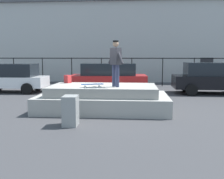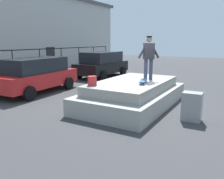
{
  "view_description": "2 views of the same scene",
  "coord_description": "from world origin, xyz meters",
  "px_view_note": "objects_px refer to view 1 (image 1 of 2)",
  "views": [
    {
      "loc": [
        1.23,
        -10.37,
        2.17
      ],
      "look_at": [
        0.32,
        0.7,
        0.74
      ],
      "focal_mm": 42.46,
      "sensor_mm": 36.0,
      "label": 1
    },
    {
      "loc": [
        -8.21,
        -3.81,
        2.55
      ],
      "look_at": [
        -0.05,
        0.91,
        0.56
      ],
      "focal_mm": 37.18,
      "sensor_mm": 36.0,
      "label": 2
    }
  ],
  "objects_px": {
    "backpack": "(68,79)",
    "car_red_hatchback_mid": "(109,77)",
    "car_white_hatchback_near": "(12,77)",
    "car_black_hatchback_far": "(213,77)",
    "utility_box": "(70,111)",
    "skateboarder": "(116,60)",
    "skateboard": "(92,84)"
  },
  "relations": [
    {
      "from": "skateboarder",
      "to": "backpack",
      "type": "relative_size",
      "value": 5.1
    },
    {
      "from": "skateboarder",
      "to": "backpack",
      "type": "xyz_separation_m",
      "value": [
        -2.16,
        1.25,
        -0.83
      ]
    },
    {
      "from": "car_white_hatchback_near",
      "to": "car_black_hatchback_far",
      "type": "distance_m",
      "value": 11.73
    },
    {
      "from": "skateboarder",
      "to": "car_black_hatchback_far",
      "type": "distance_m",
      "value": 7.62
    },
    {
      "from": "skateboard",
      "to": "car_white_hatchback_near",
      "type": "height_order",
      "value": "car_white_hatchback_near"
    },
    {
      "from": "car_red_hatchback_mid",
      "to": "utility_box",
      "type": "bearing_deg",
      "value": -93.51
    },
    {
      "from": "backpack",
      "to": "car_black_hatchback_far",
      "type": "relative_size",
      "value": 0.08
    },
    {
      "from": "skateboard",
      "to": "backpack",
      "type": "distance_m",
      "value": 1.9
    },
    {
      "from": "skateboard",
      "to": "car_red_hatchback_mid",
      "type": "distance_m",
      "value": 5.75
    },
    {
      "from": "car_red_hatchback_mid",
      "to": "utility_box",
      "type": "xyz_separation_m",
      "value": [
        -0.47,
        -7.62,
        -0.45
      ]
    },
    {
      "from": "backpack",
      "to": "car_red_hatchback_mid",
      "type": "bearing_deg",
      "value": 112.22
    },
    {
      "from": "car_red_hatchback_mid",
      "to": "skateboard",
      "type": "bearing_deg",
      "value": -90.69
    },
    {
      "from": "skateboard",
      "to": "utility_box",
      "type": "distance_m",
      "value": 2.02
    },
    {
      "from": "car_red_hatchback_mid",
      "to": "car_black_hatchback_far",
      "type": "xyz_separation_m",
      "value": [
        5.97,
        -0.11,
        0.02
      ]
    },
    {
      "from": "backpack",
      "to": "utility_box",
      "type": "height_order",
      "value": "backpack"
    },
    {
      "from": "skateboard",
      "to": "car_white_hatchback_near",
      "type": "bearing_deg",
      "value": 136.87
    },
    {
      "from": "car_black_hatchback_far",
      "to": "skateboarder",
      "type": "bearing_deg",
      "value": -133.24
    },
    {
      "from": "backpack",
      "to": "car_white_hatchback_near",
      "type": "height_order",
      "value": "car_white_hatchback_near"
    },
    {
      "from": "car_black_hatchback_far",
      "to": "car_red_hatchback_mid",
      "type": "bearing_deg",
      "value": 178.96
    },
    {
      "from": "car_white_hatchback_near",
      "to": "car_black_hatchback_far",
      "type": "relative_size",
      "value": 0.93
    },
    {
      "from": "skateboard",
      "to": "car_red_hatchback_mid",
      "type": "xyz_separation_m",
      "value": [
        0.07,
        5.75,
        -0.18
      ]
    },
    {
      "from": "utility_box",
      "to": "skateboarder",
      "type": "bearing_deg",
      "value": 56.0
    },
    {
      "from": "car_white_hatchback_near",
      "to": "skateboard",
      "type": "bearing_deg",
      "value": -43.13
    },
    {
      "from": "skateboard",
      "to": "car_red_hatchback_mid",
      "type": "bearing_deg",
      "value": 89.31
    },
    {
      "from": "car_black_hatchback_far",
      "to": "utility_box",
      "type": "xyz_separation_m",
      "value": [
        -6.44,
        -7.52,
        -0.47
      ]
    },
    {
      "from": "skateboarder",
      "to": "car_white_hatchback_near",
      "type": "xyz_separation_m",
      "value": [
        -6.56,
        5.19,
        -1.09
      ]
    },
    {
      "from": "backpack",
      "to": "utility_box",
      "type": "xyz_separation_m",
      "value": [
        0.9,
        -3.26,
        -0.69
      ]
    },
    {
      "from": "skateboard",
      "to": "skateboarder",
      "type": "bearing_deg",
      "value": 9.0
    },
    {
      "from": "skateboard",
      "to": "utility_box",
      "type": "xyz_separation_m",
      "value": [
        -0.4,
        -1.88,
        -0.63
      ]
    },
    {
      "from": "car_black_hatchback_far",
      "to": "utility_box",
      "type": "bearing_deg",
      "value": -130.59
    },
    {
      "from": "car_red_hatchback_mid",
      "to": "car_white_hatchback_near",
      "type": "bearing_deg",
      "value": -175.84
    },
    {
      "from": "utility_box",
      "to": "car_red_hatchback_mid",
      "type": "bearing_deg",
      "value": 84.67
    }
  ]
}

